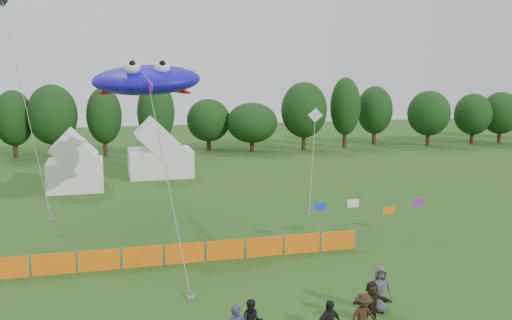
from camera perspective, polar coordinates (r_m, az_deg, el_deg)
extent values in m
cylinder|color=#382314|center=(66.04, -22.92, 1.19)|extent=(0.50, 0.50, 2.38)
ellipsoid|color=black|center=(65.74, -23.08, 3.87)|extent=(4.09, 4.09, 5.35)
cylinder|color=#382314|center=(64.79, -19.54, 1.33)|extent=(0.50, 0.50, 2.57)
ellipsoid|color=black|center=(64.46, -19.69, 4.29)|extent=(5.20, 5.20, 5.79)
cylinder|color=#382314|center=(64.54, -14.84, 1.47)|extent=(0.50, 0.50, 2.46)
ellipsoid|color=black|center=(64.22, -14.95, 4.32)|extent=(3.78, 3.78, 5.55)
cylinder|color=#382314|center=(63.39, -9.90, 1.60)|extent=(0.50, 0.50, 2.66)
ellipsoid|color=black|center=(63.05, -9.98, 4.74)|extent=(4.05, 4.05, 5.99)
cylinder|color=#382314|center=(66.85, -4.74, 1.78)|extent=(0.50, 0.50, 1.98)
ellipsoid|color=black|center=(66.58, -4.77, 3.98)|extent=(5.06, 5.06, 4.46)
cylinder|color=#382314|center=(65.97, -0.40, 1.66)|extent=(0.50, 0.50, 1.86)
ellipsoid|color=black|center=(65.71, -0.41, 3.76)|extent=(5.86, 5.86, 4.18)
cylinder|color=#382314|center=(67.62, 4.80, 2.13)|extent=(0.50, 0.50, 2.62)
ellipsoid|color=black|center=(67.30, 4.83, 5.02)|extent=(5.41, 5.41, 5.89)
cylinder|color=#382314|center=(70.23, 8.85, 2.37)|extent=(0.50, 0.50, 2.78)
ellipsoid|color=black|center=(69.92, 8.92, 5.33)|extent=(3.67, 3.67, 6.26)
cylinder|color=#382314|center=(74.04, 11.72, 2.48)|extent=(0.50, 0.50, 2.42)
ellipsoid|color=black|center=(73.76, 11.79, 4.91)|extent=(4.46, 4.46, 5.44)
cylinder|color=#382314|center=(74.62, 16.80, 2.26)|extent=(0.50, 0.50, 2.24)
ellipsoid|color=black|center=(74.36, 16.90, 4.50)|extent=(5.26, 5.26, 5.03)
cylinder|color=#382314|center=(78.21, 20.78, 2.30)|extent=(0.50, 0.50, 2.10)
ellipsoid|color=black|center=(77.97, 20.89, 4.31)|extent=(4.74, 4.74, 4.73)
cylinder|color=#382314|center=(80.10, 23.15, 2.33)|extent=(0.50, 0.50, 2.16)
ellipsoid|color=black|center=(79.87, 23.28, 4.34)|extent=(4.88, 4.88, 4.87)
cube|color=white|center=(46.94, -17.58, -1.42)|extent=(4.19, 4.19, 2.31)
cube|color=white|center=(51.27, -9.55, -0.24)|extent=(5.45, 4.36, 2.40)
cube|color=orange|center=(28.21, -23.68, -9.86)|extent=(1.90, 0.06, 1.00)
cube|color=orange|center=(27.97, -19.57, -9.78)|extent=(1.90, 0.06, 1.00)
cube|color=orange|center=(27.87, -15.41, -9.64)|extent=(1.90, 0.06, 1.00)
cube|color=orange|center=(27.91, -11.25, -9.46)|extent=(1.90, 0.06, 1.00)
cube|color=orange|center=(28.10, -7.13, -9.23)|extent=(1.90, 0.06, 1.00)
cube|color=orange|center=(28.43, -3.08, -8.96)|extent=(1.90, 0.06, 1.00)
cube|color=orange|center=(28.89, 0.84, -8.65)|extent=(1.90, 0.06, 1.00)
cube|color=orange|center=(29.48, 4.62, -8.32)|extent=(1.90, 0.06, 1.00)
cube|color=orange|center=(30.19, 8.23, -7.97)|extent=(1.90, 0.06, 1.00)
cylinder|color=gray|center=(30.76, 5.79, -6.37)|extent=(0.06, 0.06, 2.28)
cube|color=blue|center=(30.66, 6.43, -4.67)|extent=(0.70, 0.02, 0.45)
cylinder|color=gray|center=(31.70, 9.05, -5.96)|extent=(0.06, 0.06, 2.30)
cube|color=white|center=(31.62, 9.67, -4.29)|extent=(0.70, 0.02, 0.45)
cylinder|color=gray|center=(32.28, 12.57, -6.19)|extent=(0.06, 0.06, 1.86)
cube|color=orange|center=(32.27, 13.17, -4.93)|extent=(0.70, 0.02, 0.45)
cylinder|color=gray|center=(33.56, 15.29, -5.53)|extent=(0.06, 0.06, 2.07)
cube|color=purple|center=(33.55, 15.86, -4.13)|extent=(0.70, 0.02, 0.45)
imported|color=black|center=(20.62, 10.70, -15.17)|extent=(1.22, 0.89, 1.70)
imported|color=#4B4B50|center=(22.94, 12.28, -12.50)|extent=(1.02, 0.80, 1.83)
imported|color=black|center=(21.95, 11.48, -13.80)|extent=(1.53, 0.68, 1.60)
ellipsoid|color=#1E0FE0|center=(34.11, -10.98, 7.87)|extent=(8.19, 7.64, 2.29)
sphere|color=white|center=(32.64, -12.28, 9.04)|extent=(0.92, 0.92, 0.92)
sphere|color=white|center=(32.77, -9.38, 9.13)|extent=(0.92, 0.92, 0.92)
ellipsoid|color=red|center=(34.26, -13.92, 6.77)|extent=(1.93, 0.84, 0.30)
ellipsoid|color=red|center=(34.52, -8.06, 6.96)|extent=(1.93, 0.84, 0.30)
cube|color=purple|center=(31.61, -10.62, 7.42)|extent=(0.37, 0.96, 0.70)
cylinder|color=#A5A5A5|center=(27.55, -8.90, -1.69)|extent=(0.70, 9.84, 8.42)
cube|color=gray|center=(24.07, -6.52, -13.52)|extent=(0.30, 0.30, 0.10)
cube|color=white|center=(45.63, 5.96, 4.47)|extent=(1.16, 0.32, 1.16)
cylinder|color=#A5A5A5|center=(41.25, 5.67, 0.00)|extent=(3.74, 8.74, 5.77)
cube|color=gray|center=(37.18, 5.32, -5.42)|extent=(0.30, 0.30, 0.10)
cube|color=black|center=(44.81, -24.06, 14.34)|extent=(0.86, 0.25, 0.86)
cylinder|color=#A5A5A5|center=(40.75, -22.07, 5.16)|extent=(3.12, 7.40, 14.07)
cube|color=gray|center=(37.98, -19.79, -5.61)|extent=(0.30, 0.30, 0.10)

